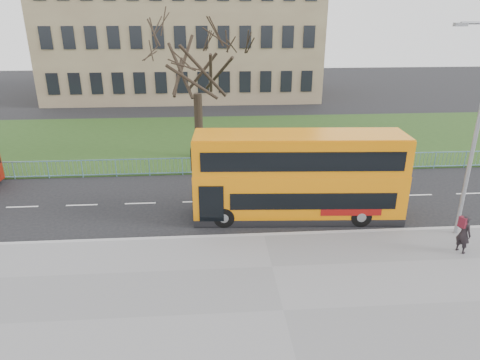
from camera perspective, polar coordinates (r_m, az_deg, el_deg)
name	(u,v)px	position (r m, az deg, el deg)	size (l,w,h in m)	color
ground	(260,221)	(20.57, 2.64, -5.50)	(120.00, 120.00, 0.00)	black
pavement	(283,312)	(14.89, 5.79, -17.07)	(80.00, 10.50, 0.12)	slate
kerb	(264,236)	(19.18, 3.18, -7.40)	(80.00, 0.20, 0.14)	gray
grass_verge	(239,139)	(33.88, -0.17, 5.54)	(80.00, 15.40, 0.08)	#213C15
guard_railing	(247,165)	(26.40, 1.00, 2.04)	(40.00, 0.12, 1.10)	#6CA2C0
bare_tree	(197,81)	(28.51, -5.74, 13.01)	(7.16, 7.16, 10.22)	black
civic_building	(184,34)	(53.33, -7.51, 18.76)	(30.00, 15.00, 14.00)	#8B7358
yellow_bus	(298,174)	(20.32, 7.78, 0.77)	(9.94, 2.92, 4.11)	orange
pedestrian	(464,234)	(19.69, 27.65, -6.38)	(0.60, 0.39, 1.64)	black
street_lamp	(475,127)	(19.92, 28.84, 6.26)	(1.89, 0.31, 8.89)	gray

